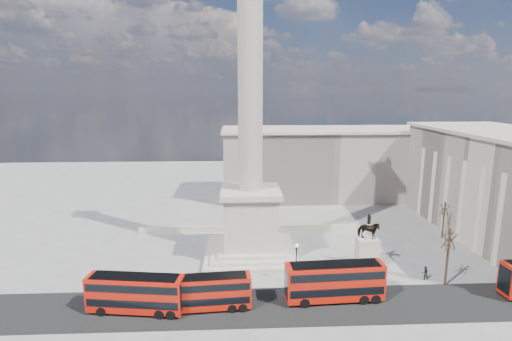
{
  "coord_description": "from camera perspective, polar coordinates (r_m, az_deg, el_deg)",
  "views": [
    {
      "loc": [
        -1.91,
        -53.64,
        25.62
      ],
      "look_at": [
        0.68,
        1.77,
        14.33
      ],
      "focal_mm": 28.0,
      "sensor_mm": 36.0,
      "label": 1
    }
  ],
  "objects": [
    {
      "name": "red_bus_b",
      "position": [
        49.42,
        -7.0,
        -16.86
      ],
      "size": [
        10.57,
        3.19,
        4.23
      ],
      "rotation": [
        0.0,
        0.0,
        0.08
      ],
      "color": "#B71709",
      "rests_on": "ground"
    },
    {
      "name": "balustrade_wall",
      "position": [
        74.04,
        -1.05,
        -8.29
      ],
      "size": [
        40.0,
        0.6,
        1.1
      ],
      "primitive_type": "cube",
      "color": "#BCB29C",
      "rests_on": "ground"
    },
    {
      "name": "bare_tree_far",
      "position": [
        76.71,
        25.36,
        -4.88
      ],
      "size": [
        1.69,
        1.69,
        6.92
      ],
      "rotation": [
        0.0,
        0.0,
        0.41
      ],
      "color": "#332319",
      "rests_on": "ground"
    },
    {
      "name": "pedestrian_crossing",
      "position": [
        58.54,
        7.23,
        -13.64
      ],
      "size": [
        1.0,
        0.97,
        1.67
      ],
      "primitive_type": "imported",
      "rotation": [
        0.0,
        0.0,
        2.39
      ],
      "color": "black",
      "rests_on": "ground"
    },
    {
      "name": "bare_tree_near",
      "position": [
        58.37,
        25.91,
        -8.71
      ],
      "size": [
        1.92,
        1.92,
        8.39
      ],
      "rotation": [
        0.0,
        0.0,
        -0.03
      ],
      "color": "#332319",
      "rests_on": "ground"
    },
    {
      "name": "pedestrian_standing",
      "position": [
        61.08,
        22.98,
        -13.3
      ],
      "size": [
        0.92,
        0.73,
        1.87
      ],
      "primitive_type": "imported",
      "rotation": [
        0.0,
        0.0,
        3.12
      ],
      "color": "black",
      "rests_on": "ground"
    },
    {
      "name": "red_bus_c",
      "position": [
        51.62,
        11.24,
        -15.28
      ],
      "size": [
        12.15,
        3.43,
        4.87
      ],
      "rotation": [
        0.0,
        0.0,
        0.06
      ],
      "color": "#B71709",
      "rests_on": "ground"
    },
    {
      "name": "building_northeast",
      "position": [
        97.72,
        10.33,
        1.11
      ],
      "size": [
        51.0,
        17.0,
        16.6
      ],
      "color": "#BFB19D",
      "rests_on": "ground"
    },
    {
      "name": "equestrian_statue",
      "position": [
        61.68,
        15.62,
        -10.65
      ],
      "size": [
        3.88,
        2.91,
        8.11
      ],
      "color": "#BCB29C",
      "rests_on": "ground"
    },
    {
      "name": "nelsons_column",
      "position": [
        60.03,
        -0.79,
        -0.72
      ],
      "size": [
        14.0,
        14.0,
        49.85
      ],
      "color": "beige",
      "rests_on": "ground"
    },
    {
      "name": "ground",
      "position": [
        59.48,
        -0.59,
        -14.02
      ],
      "size": [
        180.0,
        180.0,
        0.0
      ],
      "primitive_type": "plane",
      "color": "gray",
      "rests_on": "ground"
    },
    {
      "name": "pedestrian_walking",
      "position": [
        55.06,
        12.75,
        -15.58
      ],
      "size": [
        0.71,
        0.62,
        1.63
      ],
      "primitive_type": "imported",
      "rotation": [
        0.0,
        0.0,
        0.5
      ],
      "color": "black",
      "rests_on": "ground"
    },
    {
      "name": "asphalt_road",
      "position": [
        51.07,
        5.77,
        -18.67
      ],
      "size": [
        120.0,
        9.0,
        0.01
      ],
      "primitive_type": "cube",
      "color": "black",
      "rests_on": "ground"
    },
    {
      "name": "victorian_lamp",
      "position": [
        54.25,
        5.77,
        -12.73
      ],
      "size": [
        0.5,
        0.5,
        5.79
      ],
      "rotation": [
        0.0,
        0.0,
        -0.31
      ],
      "color": "black",
      "rests_on": "ground"
    },
    {
      "name": "red_bus_a",
      "position": [
        50.44,
        -16.75,
        -16.46
      ],
      "size": [
        11.44,
        4.03,
        4.54
      ],
      "rotation": [
        0.0,
        0.0,
        -0.13
      ],
      "color": "#B71709",
      "rests_on": "ground"
    }
  ]
}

